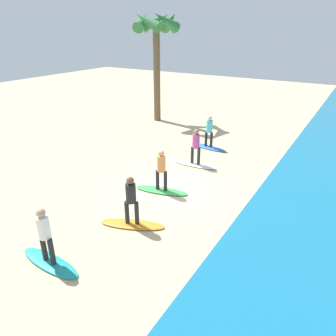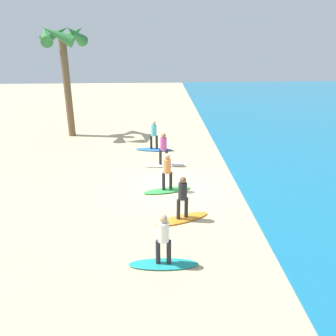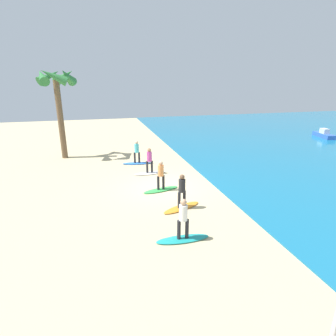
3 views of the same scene
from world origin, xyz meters
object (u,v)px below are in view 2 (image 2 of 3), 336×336
Objects in this scene: surfer_blue at (154,133)px; surfer_teal at (163,236)px; surfer_white at (163,146)px; surfboard_orange at (182,219)px; surfboard_green at (167,190)px; surfboard_white at (164,165)px; surfer_orange at (183,195)px; surfboard_blue at (154,149)px; surfer_green at (167,169)px; surfboard_teal at (164,264)px; palm_tree at (63,46)px.

surfer_blue is 10.38m from surfer_teal.
surfer_white is 0.78× the size of surfboard_orange.
surfer_white is 3.11m from surfboard_green.
surfer_teal is at bearing -128.88° from surfboard_orange.
surfboard_white is at bearing 10.86° from surfer_blue.
surfer_blue is 1.00× the size of surfer_orange.
surfer_orange reaches higher than surfboard_white.
surfboard_blue is 1.00× the size of surfboard_green.
surfer_white is 5.48m from surfboard_orange.
surfboard_blue is 5.38m from surfboard_green.
surfer_orange is (5.37, 0.50, 0.00)m from surfer_white.
surfer_blue is at bearing -178.98° from surfer_teal.
surfboard_blue is 1.28× the size of surfer_blue.
surfboard_orange is at bearing -92.82° from surfboard_green.
surfer_teal is (2.60, -0.78, 0.99)m from surfboard_orange.
surfer_teal reaches higher than surfboard_blue.
surfer_white is at bearing -174.66° from surfer_orange.
surfer_white is at bearing -178.90° from surfer_green.
surfer_green and surfer_orange have the same top height.
surfboard_teal is (2.60, -0.78, 0.00)m from surfboard_orange.
surfer_green is (2.95, 0.06, 0.99)m from surfboard_white.
surfer_blue is 10.43m from surfboard_teal.
surfboard_blue is 1.00× the size of surfboard_white.
surfboard_orange is (2.42, 0.45, -0.99)m from surfer_green.
surfboard_teal is 0.99m from surfer_teal.
surfboard_teal is (2.60, -0.78, -0.99)m from surfer_orange.
surfboard_green is (2.95, 0.06, 0.00)m from surfboard_white.
surfboard_green is 1.28× the size of surfer_orange.
surfer_blue is at bearing -172.26° from surfboard_blue.
surfer_blue and surfer_orange have the same top height.
surfer_teal is (7.97, -0.28, 0.00)m from surfer_white.
surfer_green is (5.36, 0.52, 0.00)m from surfer_blue.
surfboard_orange is 1.00× the size of surfboard_teal.
surfer_teal is (0.00, 0.00, 0.99)m from surfboard_teal.
surfboard_orange is (2.42, 0.45, 0.00)m from surfboard_green.
surfboard_white is 1.28× the size of surfer_green.
surfboard_green is at bearing -92.64° from surfboard_white.
surfer_teal is at bearing 22.01° from palm_tree.
surfer_blue is at bearing 82.28° from surfboard_green.
surfboard_teal is (5.02, -0.33, 0.00)m from surfboard_green.
surfboard_blue and surfboard_green have the same top height.
surfer_teal is (2.60, -0.78, 0.00)m from surfer_orange.
palm_tree is (-3.16, -5.29, 4.45)m from surfer_blue.
surfer_teal reaches higher than surfboard_white.
surfboard_teal is at bearing -3.80° from surfer_green.
surfer_orange is 1.00× the size of surfer_teal.
surfer_teal reaches higher than surfboard_green.
surfer_teal is at bearing -1.99° from surfer_white.
palm_tree is at bearing -134.10° from surfer_white.
surfboard_green is 11.66m from palm_tree.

